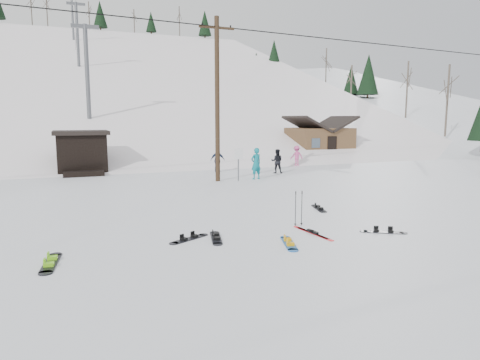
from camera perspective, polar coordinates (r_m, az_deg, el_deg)
name	(u,v)px	position (r m, az deg, el deg)	size (l,w,h in m)	color
ground	(324,260)	(11.10, 11.13, -10.45)	(200.00, 200.00, 0.00)	white
ski_slope	(115,225)	(65.90, -16.31, -5.77)	(60.00, 75.00, 45.00)	white
ridge_right	(350,205)	(74.73, 14.52, -3.28)	(34.00, 85.00, 36.00)	white
treeline_right	(375,143)	(65.87, 17.58, 4.74)	(20.00, 60.00, 10.00)	black
treeline_crest	(97,136)	(95.03, -18.49, 5.64)	(50.00, 6.00, 10.00)	black
utility_pole	(217,97)	(24.11, -3.06, 10.94)	(2.00, 0.26, 9.00)	#3A2819
trail_sign	(239,159)	(24.17, -0.20, 2.86)	(0.50, 0.09, 1.85)	#595B60
lift_hut	(82,152)	(29.81, -20.35, 3.53)	(3.40, 4.10, 2.75)	black
lift_tower_near	(87,66)	(39.07, -19.74, 14.10)	(2.20, 0.36, 8.00)	#595B60
lift_tower_mid	(77,31)	(59.80, -20.89, 18.11)	(2.20, 0.36, 8.00)	#595B60
lift_tower_far	(72,13)	(80.69, -21.46, 20.05)	(2.20, 0.36, 8.00)	#595B60
cabin	(319,142)	(38.88, 10.52, 5.05)	(5.39, 4.40, 3.77)	brown
hero_snowboard	(289,243)	(12.31, 6.54, -8.34)	(0.68, 1.48, 0.11)	#1B5EB2
hero_skis	(313,233)	(13.48, 9.66, -6.94)	(0.29, 1.90, 0.10)	red
ski_poles	(299,208)	(14.28, 7.83, -3.71)	(0.32, 0.08, 1.16)	black
board_scatter_a	(189,238)	(12.76, -6.80, -7.75)	(1.32, 0.83, 0.10)	black
board_scatter_b	(216,238)	(12.78, -3.22, -7.67)	(0.60, 1.50, 0.11)	black
board_scatter_c	(51,263)	(11.60, -23.92, -10.03)	(0.50, 1.69, 0.12)	black
board_scatter_d	(383,232)	(14.14, 18.58, -6.55)	(1.27, 0.90, 0.10)	black
board_scatter_f	(319,208)	(17.12, 10.47, -3.72)	(0.62, 1.45, 0.11)	black
skier_teal	(256,164)	(24.99, 2.15, 2.21)	(0.67, 0.44, 1.84)	#0D7783
skier_dark	(277,161)	(27.84, 4.94, 2.51)	(0.76, 0.59, 1.56)	black
skier_pink	(297,156)	(32.35, 7.56, 3.22)	(0.98, 0.56, 1.51)	#D24A8D
skier_navy	(218,160)	(28.37, -3.01, 2.66)	(0.93, 0.39, 1.58)	#1A2742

